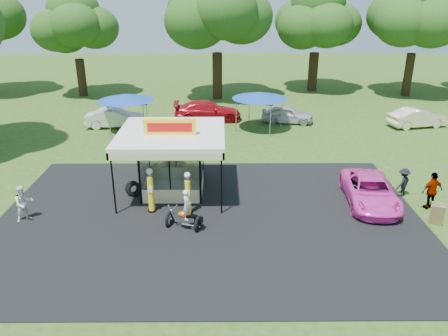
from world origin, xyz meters
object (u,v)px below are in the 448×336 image
(gas_station_kiosk, at_px, (173,161))
(tent_east, at_px, (260,96))
(bg_car_a, at_px, (115,118))
(bg_car_e, at_px, (417,118))
(spectator_west, at_px, (24,203))
(gas_pump_right, at_px, (188,194))
(bg_car_b, at_px, (208,111))
(pink_sedan, at_px, (370,191))
(tent_west, at_px, (126,98))
(spectator_east_b, at_px, (432,191))
(gas_pump_left, at_px, (151,191))
(motorcycle, at_px, (186,213))
(kiosk_car, at_px, (178,168))
(bg_car_c, at_px, (287,114))
(spectator_east_a, at_px, (403,182))
(a_frame_sign, at_px, (437,215))

(gas_station_kiosk, bearing_deg, tent_east, 64.19)
(bg_car_a, xyz_separation_m, tent_east, (11.27, -0.67, 1.91))
(bg_car_e, bearing_deg, tent_east, 79.87)
(spectator_west, xyz_separation_m, tent_east, (12.11, 14.38, 1.78))
(tent_east, bearing_deg, bg_car_a, 176.61)
(gas_pump_right, distance_m, bg_car_b, 16.35)
(bg_car_a, bearing_deg, bg_car_b, -80.14)
(pink_sedan, height_order, tent_west, tent_west)
(spectator_east_b, height_order, tent_west, tent_west)
(gas_pump_left, height_order, spectator_east_b, gas_pump_left)
(motorcycle, distance_m, kiosk_car, 6.21)
(gas_pump_right, bearing_deg, kiosk_car, 101.36)
(gas_pump_right, height_order, spectator_west, gas_pump_right)
(pink_sedan, height_order, bg_car_c, bg_car_c)
(spectator_west, height_order, spectator_east_a, spectator_west)
(gas_station_kiosk, xyz_separation_m, bg_car_e, (17.96, 11.86, -1.04))
(gas_station_kiosk, relative_size, bg_car_b, 0.98)
(gas_pump_left, xyz_separation_m, spectator_east_b, (13.70, 0.26, -0.14))
(bg_car_b, bearing_deg, gas_pump_left, 170.08)
(motorcycle, height_order, bg_car_e, motorcycle)
(spectator_east_b, bearing_deg, motorcycle, -5.97)
(bg_car_a, distance_m, tent_east, 11.45)
(bg_car_e, distance_m, tent_west, 22.65)
(spectator_east_b, bearing_deg, tent_west, -51.26)
(motorcycle, distance_m, spectator_east_a, 11.54)
(a_frame_sign, distance_m, bg_car_e, 16.49)
(a_frame_sign, distance_m, spectator_east_b, 1.74)
(bg_car_e, xyz_separation_m, tent_east, (-12.51, -0.58, 1.91))
(kiosk_car, distance_m, bg_car_b, 11.70)
(gas_pump_left, bearing_deg, tent_east, 65.10)
(pink_sedan, bearing_deg, bg_car_a, 144.41)
(gas_station_kiosk, distance_m, motorcycle, 4.17)
(kiosk_car, bearing_deg, tent_west, 28.17)
(gas_station_kiosk, height_order, bg_car_c, gas_station_kiosk)
(bg_car_e, bearing_deg, spectator_east_a, 141.73)
(spectator_east_b, bearing_deg, spectator_west, -11.88)
(spectator_west, bearing_deg, pink_sedan, -37.35)
(a_frame_sign, relative_size, spectator_east_b, 0.55)
(gas_pump_left, height_order, bg_car_a, gas_pump_left)
(motorcycle, relative_size, spectator_east_b, 1.03)
(motorcycle, relative_size, tent_west, 0.48)
(spectator_east_a, height_order, tent_east, tent_east)
(spectator_east_a, relative_size, bg_car_a, 0.35)
(a_frame_sign, height_order, spectator_west, spectator_west)
(bg_car_a, distance_m, bg_car_b, 7.46)
(a_frame_sign, distance_m, bg_car_a, 24.01)
(spectator_east_b, bearing_deg, bg_car_a, -51.82)
(gas_pump_right, height_order, bg_car_b, gas_pump_right)
(spectator_west, height_order, bg_car_c, spectator_west)
(tent_west, bearing_deg, gas_station_kiosk, -66.93)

